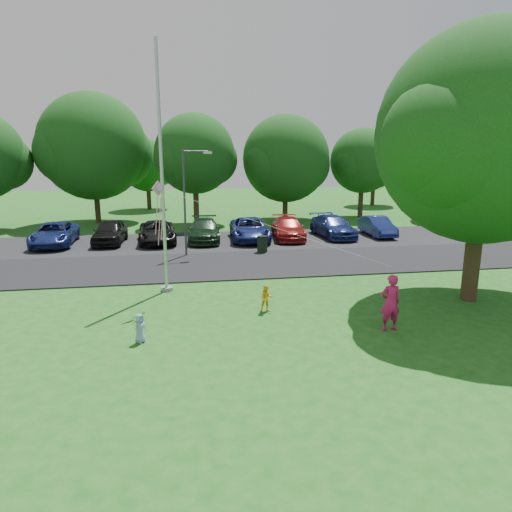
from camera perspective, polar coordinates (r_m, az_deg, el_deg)
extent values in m
plane|color=#1A5A17|center=(15.32, 1.82, -9.19)|extent=(120.00, 120.00, 0.00)
cube|color=black|center=(23.79, -2.37, -1.05)|extent=(60.00, 6.00, 0.06)
cube|color=black|center=(30.10, -3.89, 1.89)|extent=(42.00, 7.00, 0.06)
cylinder|color=#B7BABF|center=(18.95, -11.72, 10.34)|extent=(0.14, 0.14, 10.00)
cylinder|color=gray|center=(19.77, -11.07, -4.05)|extent=(0.50, 0.50, 0.16)
cylinder|color=#3F3F44|center=(25.62, -8.91, 6.49)|extent=(0.12, 0.12, 5.94)
cylinder|color=#3F3F44|center=(25.65, -7.60, 12.86)|extent=(1.37, 0.41, 0.08)
cube|color=silver|center=(25.84, -6.08, 12.74)|extent=(0.48, 0.32, 0.14)
cylinder|color=black|center=(26.51, 0.79, 1.39)|extent=(0.59, 0.59, 0.95)
cylinder|color=black|center=(26.42, 0.79, 2.46)|extent=(0.63, 0.63, 0.05)
cylinder|color=#332316|center=(19.72, 25.45, -0.02)|extent=(0.62, 0.62, 3.56)
sphere|color=#103C11|center=(19.32, 26.80, 13.38)|extent=(8.04, 8.04, 8.04)
sphere|color=#103C11|center=(21.04, 29.40, 11.30)|extent=(5.23, 5.23, 5.23)
sphere|color=#103C11|center=(17.58, 24.25, 12.48)|extent=(4.83, 4.83, 4.83)
sphere|color=#103C11|center=(17.22, 22.33, 13.28)|extent=(4.18, 4.18, 4.18)
sphere|color=#103C11|center=(39.46, -29.07, 10.26)|extent=(4.18, 4.18, 4.18)
cylinder|color=#332316|center=(39.96, -19.24, 6.20)|extent=(0.44, 0.44, 3.19)
sphere|color=#103C11|center=(39.75, -19.73, 12.75)|extent=(8.50, 8.50, 8.50)
sphere|color=#103C11|center=(40.31, -16.72, 12.04)|extent=(5.53, 5.53, 5.53)
sphere|color=#103C11|center=(39.04, -22.47, 11.92)|extent=(5.10, 5.10, 5.10)
cylinder|color=#332316|center=(37.07, -7.49, 6.52)|extent=(0.44, 0.44, 3.43)
sphere|color=#103C11|center=(36.85, -7.67, 12.56)|extent=(6.27, 6.27, 6.27)
sphere|color=#103C11|center=(37.55, -5.49, 11.91)|extent=(4.07, 4.07, 4.07)
sphere|color=#103C11|center=(36.05, -9.65, 12.00)|extent=(3.76, 3.76, 3.76)
cylinder|color=#332316|center=(39.34, 3.66, 6.40)|extent=(0.44, 0.44, 2.66)
sphere|color=#103C11|center=(39.10, 3.75, 12.05)|extent=(7.27, 7.27, 7.27)
sphere|color=#103C11|center=(40.21, 5.81, 11.26)|extent=(4.72, 4.72, 4.72)
sphere|color=#103C11|center=(37.91, 1.87, 11.49)|extent=(4.36, 4.36, 4.36)
cylinder|color=#332316|center=(42.16, 12.95, 6.78)|extent=(0.44, 0.44, 3.02)
sphere|color=#103C11|center=(41.95, 13.19, 11.53)|extent=(5.67, 5.67, 5.67)
sphere|color=#103C11|center=(42.98, 14.47, 10.92)|extent=(3.68, 3.68, 3.68)
sphere|color=#103C11|center=(40.88, 12.06, 11.16)|extent=(3.40, 3.40, 3.40)
cylinder|color=#332316|center=(43.99, 25.03, 6.41)|extent=(0.44, 0.44, 3.42)
sphere|color=#103C11|center=(43.81, 25.64, 12.63)|extent=(8.77, 8.77, 8.77)
sphere|color=#103C11|center=(45.65, 27.00, 11.62)|extent=(5.70, 5.70, 5.70)
sphere|color=#103C11|center=(41.91, 24.42, 12.18)|extent=(5.26, 5.26, 5.26)
cylinder|color=#332316|center=(48.24, -13.25, 7.25)|extent=(0.44, 0.44, 2.60)
sphere|color=#103C11|center=(48.05, -13.44, 10.95)|extent=(5.20, 5.20, 5.20)
sphere|color=#103C11|center=(48.52, -11.97, 10.58)|extent=(3.38, 3.38, 3.38)
sphere|color=#103C11|center=(47.49, -14.75, 10.55)|extent=(3.12, 3.12, 3.12)
cylinder|color=#332316|center=(51.97, 14.39, 7.57)|extent=(0.44, 0.44, 2.60)
sphere|color=#103C11|center=(51.79, 14.58, 11.01)|extent=(5.20, 5.20, 5.20)
sphere|color=#103C11|center=(52.76, 15.51, 10.56)|extent=(3.38, 3.38, 3.38)
sphere|color=#103C11|center=(50.79, 13.77, 10.73)|extent=(3.12, 3.12, 3.12)
imported|color=navy|center=(31.07, -23.91, 2.53)|extent=(2.55, 5.16, 1.41)
imported|color=black|center=(30.40, -17.79, 2.89)|extent=(1.99, 4.44, 1.48)
imported|color=black|center=(29.94, -12.24, 2.96)|extent=(2.57, 5.05, 1.37)
imported|color=black|center=(29.99, -6.49, 3.24)|extent=(2.27, 5.02, 1.43)
imported|color=navy|center=(30.08, -0.80, 3.38)|extent=(2.70, 5.36, 1.45)
imported|color=maroon|center=(30.65, 4.02, 3.47)|extent=(2.42, 4.98, 1.39)
imported|color=navy|center=(31.67, 9.59, 3.66)|extent=(2.34, 5.07, 1.44)
imported|color=navy|center=(32.78, 14.92, 3.63)|extent=(1.50, 4.08, 1.34)
imported|color=#C31A5A|center=(15.60, 16.43, -5.61)|extent=(0.70, 0.47, 1.90)
imported|color=yellow|center=(16.78, 1.32, -5.31)|extent=(0.52, 0.41, 1.03)
imported|color=#849DCB|center=(14.64, -14.31, -8.74)|extent=(0.50, 0.54, 0.92)
cube|color=pink|center=(17.15, -12.14, 8.27)|extent=(0.46, 0.37, 0.55)
cube|color=#8CC6E5|center=(17.11, -11.98, 8.34)|extent=(0.23, 0.18, 0.26)
cylinder|color=white|center=(15.65, 1.51, 3.88)|extent=(7.45, 3.82, 2.32)
cylinder|color=pink|center=(17.26, -12.32, 4.98)|extent=(0.18, 0.24, 1.47)
cylinder|color=pink|center=(17.31, -11.63, 4.65)|extent=(0.21, 0.39, 1.67)
cylinder|color=pink|center=(17.20, -11.96, 4.20)|extent=(0.23, 0.56, 1.87)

